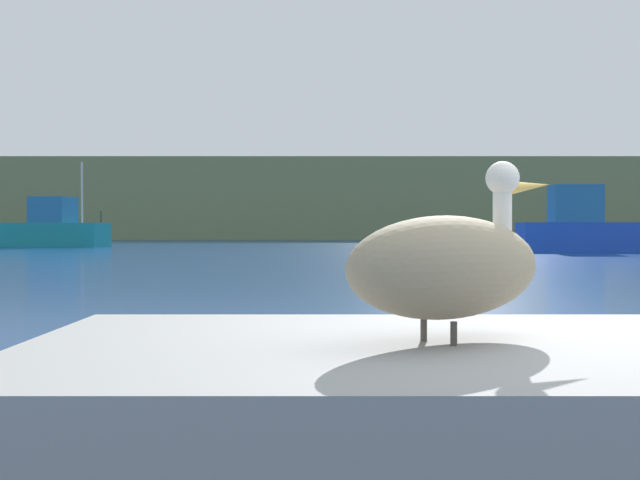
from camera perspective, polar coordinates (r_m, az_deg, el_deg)
The scene contains 5 objects.
hillside_backdrop at distance 77.05m, azimuth 1.69°, elevation 2.98°, with size 140.00×11.20×7.84m, color #6B7A51.
pier_dock at distance 3.54m, azimuth 9.70°, elevation -12.34°, with size 3.79×2.19×0.60m, color #979797.
pelican at distance 3.46m, azimuth 9.86°, elevation -1.85°, with size 1.22×1.10×0.83m.
fishing_boat_teal at distance 48.40m, azimuth -19.12°, elevation 0.81°, with size 6.96×3.39×5.03m.
fishing_boat_blue at distance 38.08m, azimuth 19.94°, elevation 0.73°, with size 7.29×2.44×5.13m.
Camera 1 is at (-1.91, -3.69, 1.11)m, focal length 42.90 mm.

